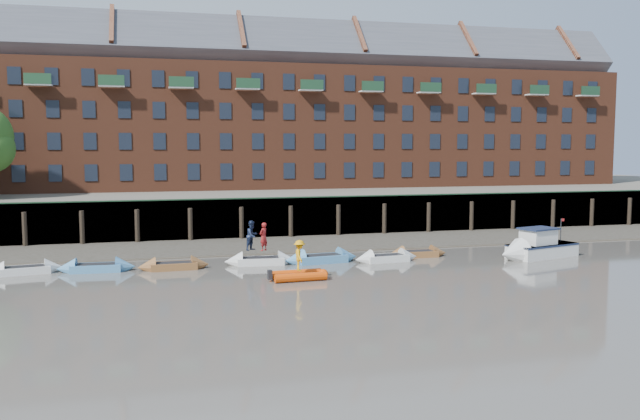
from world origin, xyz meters
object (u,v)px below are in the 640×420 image
object	(u,v)px
rowboat_5	(386,258)
person_rower_b	(252,235)
rowboat_6	(417,254)
rowboat_2	(174,266)
rowboat_4	(321,259)
rowboat_1	(96,268)
person_rower_a	(263,237)
person_rib_crew	(300,255)
rib_tender	(301,275)
rowboat_3	(261,261)
motor_launch	(531,249)
rowboat_0	(25,270)

from	to	relation	value
rowboat_5	person_rower_b	distance (m)	8.80
rowboat_6	person_rower_b	xyz separation A→B (m)	(-11.21, -0.01, 1.62)
rowboat_2	person_rower_b	size ratio (longest dim) A/B	2.29
rowboat_4	rowboat_1	bearing A→B (deg)	171.48
rowboat_2	person_rower_a	xyz separation A→B (m)	(5.57, 0.27, 1.56)
person_rower_a	rowboat_5	bearing A→B (deg)	131.36
rowboat_5	person_rib_crew	xyz separation A→B (m)	(-6.76, -4.45, 1.17)
rowboat_4	person_rower_b	distance (m)	4.69
rowboat_4	rowboat_5	xyz separation A→B (m)	(4.19, -0.66, -0.03)
rowboat_1	person_rower_a	size ratio (longest dim) A/B	2.57
person_rib_crew	rib_tender	bearing A→B (deg)	-30.04
person_rower_b	rowboat_5	bearing A→B (deg)	-51.23
rowboat_2	rowboat_3	world-z (taller)	rowboat_3
person_rower_b	person_rower_a	bearing A→B (deg)	-70.26
rib_tender	motor_launch	bearing A→B (deg)	7.30
rowboat_3	rowboat_1	bearing A→B (deg)	-175.14
rowboat_2	person_rib_crew	bearing A→B (deg)	-39.09
rowboat_1	person_rower_b	bearing A→B (deg)	3.75
rowboat_5	rib_tender	world-z (taller)	rowboat_5
rowboat_6	person_rower_b	size ratio (longest dim) A/B	2.18
rowboat_2	rib_tender	size ratio (longest dim) A/B	1.33
rowboat_3	rowboat_4	distance (m)	3.91
rowboat_2	rowboat_3	distance (m)	5.40
rowboat_1	motor_launch	bearing A→B (deg)	-1.80
person_rower_a	person_rib_crew	bearing A→B (deg)	59.60
rib_tender	rowboat_6	bearing A→B (deg)	27.26
rowboat_2	motor_launch	world-z (taller)	motor_launch
rowboat_6	rowboat_0	bearing A→B (deg)	-178.93
rowboat_3	person_rib_crew	bearing A→B (deg)	-70.47
rowboat_5	person_rib_crew	size ratio (longest dim) A/B	2.54
person_rower_a	person_rower_b	xyz separation A→B (m)	(-0.66, 0.33, 0.06)
rowboat_0	rowboat_5	world-z (taller)	rowboat_0
rowboat_0	person_rower_b	world-z (taller)	person_rower_b
rowboat_0	person_rower_a	bearing A→B (deg)	-12.45
rowboat_0	rowboat_2	world-z (taller)	rowboat_0
rowboat_2	motor_launch	xyz separation A→B (m)	(23.25, -1.80, 0.43)
rowboat_3	person_rib_crew	xyz separation A→B (m)	(1.33, -5.35, 1.16)
rib_tender	rowboat_1	bearing A→B (deg)	151.21
motor_launch	person_rib_crew	bearing A→B (deg)	-5.42
person_rower_a	rowboat_3	bearing A→B (deg)	-62.21
rib_tender	motor_launch	xyz separation A→B (m)	(16.46, 3.11, 0.41)
rowboat_6	person_rower_a	xyz separation A→B (m)	(-10.55, -0.35, 1.57)
rowboat_0	rowboat_4	world-z (taller)	rowboat_4
rowboat_0	rowboat_6	bearing A→B (deg)	-10.76
rowboat_6	person_rower_b	world-z (taller)	person_rower_b
rowboat_1	rowboat_5	bearing A→B (deg)	-0.40
rowboat_5	rib_tender	distance (m)	7.98
rowboat_5	rowboat_6	world-z (taller)	rowboat_5
rowboat_1	person_rower_b	xyz separation A→B (m)	(9.41, 0.15, 1.60)
rowboat_0	rowboat_6	size ratio (longest dim) A/B	1.09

